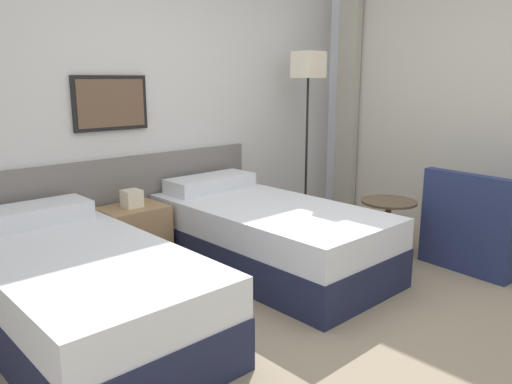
{
  "coord_description": "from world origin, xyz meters",
  "views": [
    {
      "loc": [
        -2.5,
        -1.87,
        1.53
      ],
      "look_at": [
        0.02,
        0.84,
        0.68
      ],
      "focal_mm": 35.0,
      "sensor_mm": 36.0,
      "label": 1
    }
  ],
  "objects_px": {
    "nightstand": "(134,236)",
    "armchair": "(484,233)",
    "side_table": "(388,218)",
    "bed_near_window": "(267,235)",
    "bed_near_door": "(79,290)",
    "floor_lamp": "(308,78)"
  },
  "relations": [
    {
      "from": "nightstand",
      "to": "armchair",
      "type": "relative_size",
      "value": 0.77
    },
    {
      "from": "side_table",
      "to": "bed_near_window",
      "type": "bearing_deg",
      "value": 149.91
    },
    {
      "from": "bed_near_door",
      "to": "floor_lamp",
      "type": "xyz_separation_m",
      "value": [
        2.77,
        0.62,
        1.26
      ]
    },
    {
      "from": "nightstand",
      "to": "side_table",
      "type": "height_order",
      "value": "nightstand"
    },
    {
      "from": "floor_lamp",
      "to": "armchair",
      "type": "bearing_deg",
      "value": -82.52
    },
    {
      "from": "bed_near_window",
      "to": "side_table",
      "type": "bearing_deg",
      "value": -30.09
    },
    {
      "from": "bed_near_door",
      "to": "side_table",
      "type": "relative_size",
      "value": 3.93
    },
    {
      "from": "nightstand",
      "to": "armchair",
      "type": "height_order",
      "value": "armchair"
    },
    {
      "from": "side_table",
      "to": "floor_lamp",
      "type": "bearing_deg",
      "value": 78.14
    },
    {
      "from": "bed_near_window",
      "to": "floor_lamp",
      "type": "relative_size",
      "value": 1.12
    },
    {
      "from": "bed_near_window",
      "to": "floor_lamp",
      "type": "xyz_separation_m",
      "value": [
        1.17,
        0.62,
        1.26
      ]
    },
    {
      "from": "floor_lamp",
      "to": "side_table",
      "type": "relative_size",
      "value": 3.51
    },
    {
      "from": "bed_near_door",
      "to": "bed_near_window",
      "type": "distance_m",
      "value": 1.6
    },
    {
      "from": "bed_near_window",
      "to": "nightstand",
      "type": "bearing_deg",
      "value": 136.84
    },
    {
      "from": "bed_near_door",
      "to": "floor_lamp",
      "type": "bearing_deg",
      "value": 12.72
    },
    {
      "from": "bed_near_door",
      "to": "nightstand",
      "type": "relative_size",
      "value": 3.06
    },
    {
      "from": "floor_lamp",
      "to": "side_table",
      "type": "xyz_separation_m",
      "value": [
        -0.24,
        -1.16,
        -1.17
      ]
    },
    {
      "from": "armchair",
      "to": "nightstand",
      "type": "bearing_deg",
      "value": 53.81
    },
    {
      "from": "bed_near_door",
      "to": "nightstand",
      "type": "xyz_separation_m",
      "value": [
        0.8,
        0.75,
        -0.01
      ]
    },
    {
      "from": "nightstand",
      "to": "side_table",
      "type": "xyz_separation_m",
      "value": [
        1.72,
        -1.28,
        0.09
      ]
    },
    {
      "from": "side_table",
      "to": "armchair",
      "type": "distance_m",
      "value": 0.79
    },
    {
      "from": "bed_near_door",
      "to": "armchair",
      "type": "distance_m",
      "value": 3.22
    }
  ]
}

